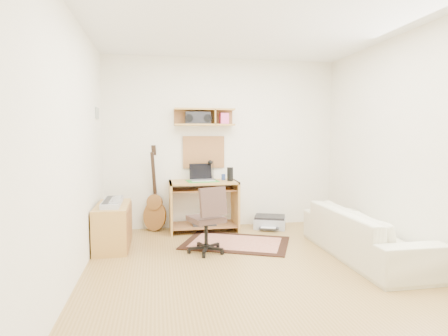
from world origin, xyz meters
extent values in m
cube|color=#A78145|center=(0.00, 0.00, -0.01)|extent=(3.60, 4.00, 0.01)
cube|color=white|center=(0.00, 0.00, 2.60)|extent=(3.60, 4.00, 0.01)
cube|color=white|center=(0.00, 2.00, 1.30)|extent=(3.60, 0.01, 2.60)
cube|color=white|center=(-1.80, 0.00, 1.30)|extent=(0.01, 4.00, 2.60)
cube|color=white|center=(1.80, 0.00, 1.30)|extent=(0.01, 4.00, 2.60)
cube|color=#C08E43|center=(-0.30, 1.88, 1.70)|extent=(0.90, 0.25, 0.26)
cube|color=tan|center=(-0.30, 1.98, 1.17)|extent=(0.64, 0.03, 0.49)
cube|color=#4C8CBF|center=(-1.79, 1.50, 1.72)|extent=(0.02, 0.20, 0.15)
cylinder|color=black|center=(0.06, 1.68, 0.85)|extent=(0.09, 0.09, 0.20)
cylinder|color=#2F468F|center=(-0.02, 1.83, 0.79)|extent=(0.06, 0.06, 0.09)
cube|color=black|center=(-0.40, 1.87, 1.68)|extent=(0.37, 0.17, 0.19)
cube|color=beige|center=(0.00, 0.99, 0.01)|extent=(1.59, 1.36, 0.02)
cube|color=#C08E43|center=(-1.58, 1.12, 0.28)|extent=(0.40, 0.90, 0.55)
cube|color=#B2B5BA|center=(-1.58, 1.12, 0.58)|extent=(0.22, 0.70, 0.06)
cylinder|color=white|center=(-1.65, 0.93, 0.17)|extent=(0.36, 0.36, 0.33)
cube|color=#A5A8AA|center=(0.69, 1.71, 0.08)|extent=(0.57, 0.51, 0.18)
imported|color=beige|center=(1.38, 0.18, 0.38)|extent=(0.56, 1.92, 0.75)
camera|label=1|loc=(-1.02, -3.75, 1.43)|focal=30.01mm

